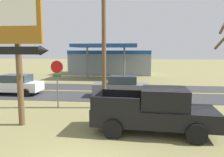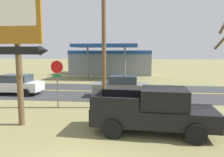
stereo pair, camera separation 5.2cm
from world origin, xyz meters
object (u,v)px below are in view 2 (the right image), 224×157
stop_sign (57,75)px  car_white_near_lane (16,84)px  gas_station (111,61)px  motel_sign (17,33)px  pickup_black_parked_on_lawn (154,111)px  car_grey_mid_lane (122,86)px  utility_pole (104,27)px

stop_sign → car_white_near_lane: bearing=143.3°
gas_station → car_white_near_lane: bearing=-109.0°
motel_sign → pickup_black_parked_on_lawn: bearing=-1.6°
car_grey_mid_lane → motel_sign: bearing=-120.9°
utility_pole → stop_sign: bearing=-176.3°
car_grey_mid_lane → pickup_black_parked_on_lawn: bearing=-75.3°
stop_sign → car_white_near_lane: 6.16m
motel_sign → utility_pole: 5.09m
car_white_near_lane → pickup_black_parked_on_lawn: bearing=-34.7°
stop_sign → gas_station: (1.01, 20.56, -0.08)m
gas_station → motel_sign: bearing=-93.6°
motel_sign → gas_station: 24.25m
motel_sign → car_grey_mid_lane: 9.03m
gas_station → car_white_near_lane: size_ratio=2.86×
stop_sign → gas_station: gas_station is taller
motel_sign → pickup_black_parked_on_lawn: size_ratio=1.21×
stop_sign → car_white_near_lane: stop_sign is taller
car_grey_mid_lane → stop_sign: bearing=-136.3°
gas_station → pickup_black_parked_on_lawn: (4.69, -24.26, -0.98)m
pickup_black_parked_on_lawn → motel_sign: bearing=178.4°
motel_sign → stop_sign: (0.50, 3.53, -2.32)m
pickup_black_parked_on_lawn → car_white_near_lane: 12.83m
utility_pole → gas_station: size_ratio=0.77×
stop_sign → pickup_black_parked_on_lawn: bearing=-33.1°
utility_pole → car_white_near_lane: 9.44m
gas_station → car_white_near_lane: 17.97m
utility_pole → car_grey_mid_lane: utility_pole is taller
utility_pole → car_white_near_lane: utility_pole is taller
stop_sign → utility_pole: size_ratio=0.32×
utility_pole → gas_station: bearing=95.4°
motel_sign → car_white_near_lane: (-4.35, 7.14, -3.51)m
motel_sign → car_white_near_lane: motel_sign is taller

